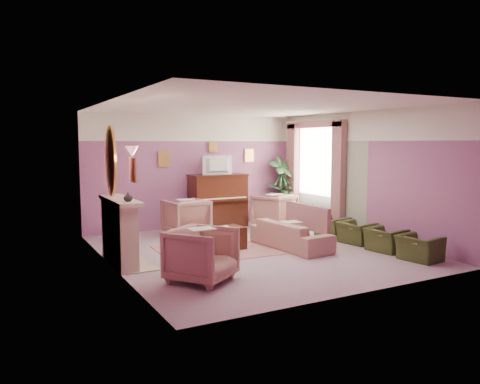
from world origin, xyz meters
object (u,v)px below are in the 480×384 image
television (219,163)px  sofa (291,230)px  piano (218,201)px  olive_chair_a (420,244)px  coffee_table (219,239)px  olive_chair_b (386,236)px  side_table (285,209)px  olive_chair_c (356,229)px  olive_chair_d (331,223)px  floral_armchair_front (202,252)px  floral_armchair_left (186,215)px  floral_armchair_right (274,209)px

television → sofa: 3.06m
piano → olive_chair_a: size_ratio=2.00×
coffee_table → olive_chair_a: 3.72m
sofa → olive_chair_a: bearing=-53.0°
olive_chair_b → side_table: bearing=87.3°
side_table → piano: bearing=174.7°
sofa → olive_chair_c: size_ratio=2.65×
coffee_table → side_table: side_table is taller
sofa → olive_chair_d: bearing=19.7°
olive_chair_c → olive_chair_d: size_ratio=1.00×
coffee_table → olive_chair_a: size_ratio=1.43×
floral_armchair_front → olive_chair_d: 4.34m
floral_armchair_left → olive_chair_a: 5.06m
side_table → olive_chair_d: bearing=-94.7°
floral_armchair_left → olive_chair_a: bearing=-56.3°
olive_chair_a → sofa: bearing=127.0°
floral_armchair_left → floral_armchair_front: size_ratio=1.00×
sofa → floral_armchair_front: size_ratio=2.02×
television → floral_armchair_front: bearing=-119.0°
floral_armchair_front → olive_chair_b: 3.96m
olive_chair_b → olive_chair_c: same height
television → olive_chair_a: television is taller
floral_armchair_left → olive_chair_c: floral_armchair_left is taller
coffee_table → floral_armchair_front: 2.08m
floral_armchair_front → side_table: (4.13, 3.92, -0.11)m
floral_armchair_front → olive_chair_d: bearing=24.2°
coffee_table → olive_chair_b: (2.83, -1.60, 0.08)m
olive_chair_c → olive_chair_a: bearing=-90.0°
olive_chair_d → side_table: size_ratio=1.00×
piano → floral_armchair_front: size_ratio=1.53×
television → sofa: bearing=-84.8°
sofa → side_table: 3.13m
television → side_table: (1.89, -0.13, -1.25)m
olive_chair_a → olive_chair_d: bearing=90.0°
piano → sofa: size_ratio=0.76×
sofa → floral_armchair_front: floral_armchair_front is taller
piano → floral_armchair_right: bearing=-26.7°
television → olive_chair_b: 4.46m
floral_armchair_right → floral_armchair_front: size_ratio=1.00×
television → floral_armchair_left: (-1.09, -0.53, -1.14)m
coffee_table → side_table: (3.00, 2.19, 0.12)m
floral_armchair_front → side_table: floral_armchair_front is taller
floral_armchair_right → olive_chair_a: (0.45, -4.15, -0.16)m
television → olive_chair_c: bearing=-61.0°
side_table → floral_armchair_right: bearing=-143.6°
floral_armchair_right → floral_armchair_front: 4.93m
floral_armchair_right → side_table: size_ratio=1.31×
floral_armchair_right → olive_chair_b: (0.45, -3.33, -0.16)m
floral_armchair_right → olive_chair_c: size_ratio=1.31×
floral_armchair_right → floral_armchair_front: same height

